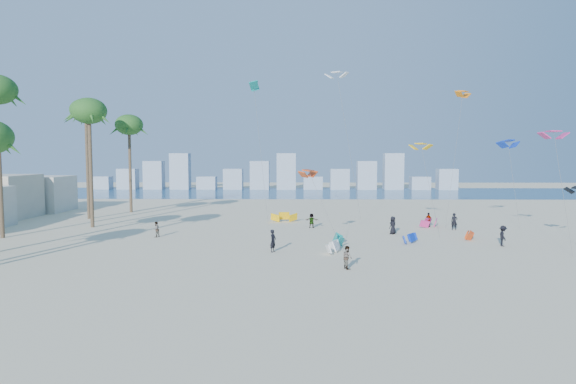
{
  "coord_description": "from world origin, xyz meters",
  "views": [
    {
      "loc": [
        3.83,
        -29.43,
        8.02
      ],
      "look_at": [
        3.0,
        16.0,
        4.5
      ],
      "focal_mm": 29.9,
      "sensor_mm": 36.0,
      "label": 1
    }
  ],
  "objects": [
    {
      "name": "grounded_kites",
      "position": [
        10.07,
        18.58,
        0.45
      ],
      "size": [
        20.45,
        20.68,
        1.02
      ],
      "color": "white",
      "rests_on": "ground"
    },
    {
      "name": "kitesurfers_far",
      "position": [
        12.48,
        18.6,
        0.85
      ],
      "size": [
        32.75,
        12.5,
        1.82
      ],
      "color": "black",
      "rests_on": "ground"
    },
    {
      "name": "distant_skyline",
      "position": [
        -1.19,
        82.0,
        3.09
      ],
      "size": [
        85.0,
        3.0,
        8.4
      ],
      "color": "#9EADBF",
      "rests_on": "ground"
    },
    {
      "name": "flying_kites",
      "position": [
        15.09,
        22.44,
        12.27
      ],
      "size": [
        32.2,
        20.95,
        18.21
      ],
      "color": "#D74315",
      "rests_on": "ground"
    },
    {
      "name": "kitesurfer_near",
      "position": [
        1.88,
        9.7,
        0.93
      ],
      "size": [
        0.69,
        0.8,
        1.86
      ],
      "primitive_type": "imported",
      "rotation": [
        0.0,
        0.0,
        1.13
      ],
      "color": "black",
      "rests_on": "ground"
    },
    {
      "name": "palm_row",
      "position": [
        -21.12,
        16.18,
        11.92
      ],
      "size": [
        9.59,
        44.8,
        15.64
      ],
      "color": "brown",
      "rests_on": "ground"
    },
    {
      "name": "kitesurfer_mid",
      "position": [
        7.4,
        3.96,
        0.82
      ],
      "size": [
        0.87,
        0.97,
        1.63
      ],
      "primitive_type": "imported",
      "rotation": [
        0.0,
        0.0,
        1.96
      ],
      "color": "gray",
      "rests_on": "ground"
    },
    {
      "name": "ocean",
      "position": [
        0.0,
        72.0,
        0.01
      ],
      "size": [
        220.0,
        220.0,
        0.0
      ],
      "primitive_type": "plane",
      "color": "navy",
      "rests_on": "ground"
    },
    {
      "name": "ground",
      "position": [
        0.0,
        0.0,
        0.0
      ],
      "size": [
        220.0,
        220.0,
        0.0
      ],
      "primitive_type": "plane",
      "color": "beige",
      "rests_on": "ground"
    }
  ]
}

